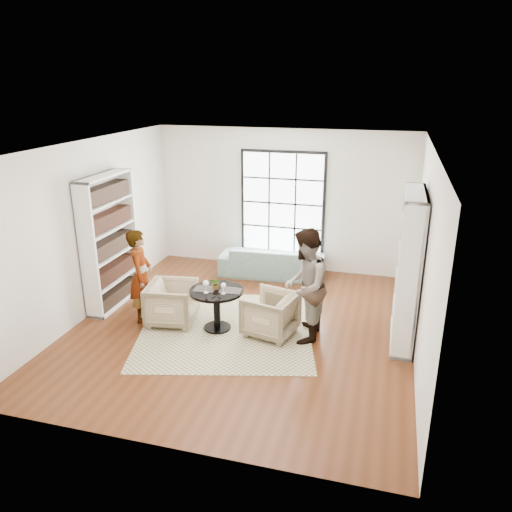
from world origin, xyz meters
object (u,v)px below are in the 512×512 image
(pedestal_table, at_px, (217,301))
(armchair_right, at_px, (270,314))
(wine_glass_right, at_px, (223,286))
(wine_glass_left, at_px, (206,284))
(armchair_left, at_px, (172,303))
(flower_centerpiece, at_px, (216,284))
(person_left, at_px, (141,276))
(person_right, at_px, (305,286))
(sofa, at_px, (272,261))

(pedestal_table, xyz_separation_m, armchair_right, (0.89, 0.07, -0.16))
(wine_glass_right, bearing_deg, wine_glass_left, -171.83)
(pedestal_table, xyz_separation_m, armchair_left, (-0.81, 0.02, -0.15))
(wine_glass_left, distance_m, flower_centerpiece, 0.22)
(armchair_right, relative_size, flower_centerpiece, 3.96)
(person_left, height_order, wine_glass_right, person_left)
(armchair_left, height_order, wine_glass_right, wine_glass_right)
(person_left, xyz_separation_m, person_right, (2.80, 0.05, 0.11))
(armchair_left, bearing_deg, pedestal_table, -99.61)
(person_left, distance_m, flower_centerpiece, 1.34)
(person_left, relative_size, wine_glass_right, 8.59)
(armchair_right, distance_m, flower_centerpiece, 1.01)
(person_left, height_order, person_right, person_right)
(person_left, height_order, wine_glass_left, person_left)
(pedestal_table, relative_size, wine_glass_left, 4.11)
(wine_glass_right, distance_m, flower_centerpiece, 0.23)
(person_left, distance_m, person_right, 2.80)
(pedestal_table, distance_m, person_right, 1.49)
(person_left, bearing_deg, wine_glass_left, -115.63)
(flower_centerpiece, bearing_deg, wine_glass_right, -38.58)
(pedestal_table, xyz_separation_m, wine_glass_left, (-0.12, -0.15, 0.35))
(pedestal_table, bearing_deg, person_left, 179.21)
(wine_glass_left, height_order, wine_glass_right, wine_glass_left)
(pedestal_table, height_order, armchair_left, armchair_left)
(person_left, bearing_deg, pedestal_table, -108.71)
(wine_glass_right, bearing_deg, sofa, 86.98)
(armchair_left, bearing_deg, flower_centerpiece, -97.38)
(armchair_left, xyz_separation_m, person_left, (-0.55, 0.00, 0.44))
(sofa, distance_m, wine_glass_right, 2.77)
(pedestal_table, height_order, armchair_right, armchair_right)
(pedestal_table, height_order, sofa, pedestal_table)
(armchair_right, distance_m, person_right, 0.78)
(armchair_right, bearing_deg, pedestal_table, -72.41)
(pedestal_table, distance_m, armchair_left, 0.82)
(flower_centerpiece, bearing_deg, pedestal_table, -64.49)
(sofa, bearing_deg, person_right, 110.52)
(person_left, relative_size, wine_glass_left, 7.48)
(wine_glass_right, bearing_deg, person_left, 175.20)
(pedestal_table, relative_size, flower_centerpiece, 4.48)
(sofa, xyz_separation_m, armchair_right, (0.58, -2.54, 0.04))
(person_right, distance_m, wine_glass_left, 1.57)
(pedestal_table, relative_size, sofa, 0.41)
(armchair_right, height_order, person_right, person_right)
(armchair_left, relative_size, wine_glass_left, 3.71)
(flower_centerpiece, bearing_deg, person_right, 1.41)
(armchair_right, xyz_separation_m, person_left, (-2.25, -0.05, 0.45))
(wine_glass_left, bearing_deg, sofa, 81.28)
(armchair_left, bearing_deg, sofa, -31.54)
(sofa, xyz_separation_m, wine_glass_left, (-0.42, -2.76, 0.54))
(person_right, height_order, wine_glass_left, person_right)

